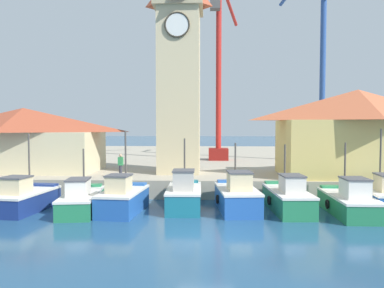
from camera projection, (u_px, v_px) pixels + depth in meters
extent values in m
plane|color=navy|center=(206.00, 240.00, 15.57)|extent=(300.00, 300.00, 0.00)
cube|color=#A89E89|center=(208.00, 161.00, 43.97)|extent=(120.00, 40.00, 1.22)
cube|color=navy|center=(24.00, 202.00, 21.02)|extent=(2.55, 4.49, 0.99)
cube|color=navy|center=(43.00, 186.00, 22.85)|extent=(1.84, 0.79, 0.24)
cube|color=silver|center=(24.00, 192.00, 20.99)|extent=(2.62, 4.55, 0.12)
cube|color=beige|center=(16.00, 186.00, 20.22)|extent=(1.39, 1.42, 0.85)
cube|color=#4C4C51|center=(16.00, 177.00, 20.20)|extent=(1.48, 1.50, 0.08)
cylinder|color=#4C4742|center=(29.00, 162.00, 21.43)|extent=(0.10, 0.10, 3.21)
torus|color=black|center=(9.00, 200.00, 21.40)|extent=(0.18, 0.53, 0.52)
cube|color=#237A4C|center=(82.00, 203.00, 20.84)|extent=(2.39, 5.16, 0.93)
cube|color=#237A4C|center=(89.00, 186.00, 23.04)|extent=(1.55, 0.79, 0.24)
cube|color=silver|center=(82.00, 194.00, 20.81)|extent=(2.45, 5.23, 0.12)
cube|color=silver|center=(78.00, 188.00, 19.92)|extent=(1.24, 1.62, 0.85)
cube|color=#4C4C51|center=(78.00, 179.00, 19.90)|extent=(1.33, 1.71, 0.08)
cylinder|color=#4C4742|center=(84.00, 170.00, 21.37)|extent=(0.10, 0.10, 2.43)
torus|color=black|center=(66.00, 202.00, 21.00)|extent=(0.19, 0.53, 0.52)
cube|color=#2356A8|center=(123.00, 202.00, 20.62)|extent=(2.23, 4.26, 1.12)
cube|color=#2356A8|center=(133.00, 185.00, 22.38)|extent=(1.65, 0.73, 0.24)
cube|color=silver|center=(123.00, 191.00, 20.59)|extent=(2.30, 4.32, 0.12)
cube|color=beige|center=(119.00, 184.00, 19.86)|extent=(1.23, 1.32, 0.87)
cube|color=#4C4C51|center=(119.00, 175.00, 19.83)|extent=(1.32, 1.41, 0.08)
cylinder|color=#4C4742|center=(126.00, 160.00, 21.02)|extent=(0.10, 0.10, 3.28)
torus|color=black|center=(107.00, 201.00, 20.96)|extent=(0.16, 0.53, 0.52)
cube|color=#196B7F|center=(184.00, 199.00, 21.48)|extent=(1.96, 4.44, 1.12)
cube|color=#196B7F|center=(186.00, 182.00, 23.39)|extent=(1.59, 0.64, 0.24)
cube|color=silver|center=(184.00, 189.00, 21.45)|extent=(2.02, 4.50, 0.12)
cube|color=#B2ADA3|center=(184.00, 181.00, 20.65)|extent=(1.15, 1.35, 1.03)
cube|color=#4C4C51|center=(184.00, 171.00, 20.62)|extent=(1.23, 1.43, 0.08)
cylinder|color=#4C4742|center=(185.00, 162.00, 21.93)|extent=(0.10, 0.10, 2.80)
torus|color=black|center=(167.00, 198.00, 21.72)|extent=(0.13, 0.52, 0.52)
cube|color=#2356A8|center=(237.00, 200.00, 21.15)|extent=(2.42, 4.76, 1.17)
cube|color=#2356A8|center=(231.00, 182.00, 23.15)|extent=(1.75, 0.76, 0.24)
cube|color=silver|center=(237.00, 189.00, 21.11)|extent=(2.49, 4.82, 0.12)
cube|color=beige|center=(239.00, 181.00, 20.29)|extent=(1.33, 1.48, 0.95)
cube|color=#4C4C51|center=(239.00, 172.00, 20.26)|extent=(1.41, 1.57, 0.08)
cylinder|color=#4C4742|center=(235.00, 165.00, 21.62)|extent=(0.10, 0.10, 2.50)
torus|color=black|center=(217.00, 199.00, 21.32)|extent=(0.17, 0.53, 0.52)
cube|color=#237A4C|center=(287.00, 201.00, 20.94)|extent=(2.10, 5.09, 1.09)
cube|color=#237A4C|center=(278.00, 183.00, 23.15)|extent=(1.56, 0.69, 0.24)
cube|color=silver|center=(287.00, 191.00, 20.91)|extent=(2.16, 5.16, 0.12)
cube|color=beige|center=(292.00, 184.00, 20.01)|extent=(1.17, 1.56, 0.88)
cube|color=#4C4C51|center=(292.00, 175.00, 19.99)|extent=(1.25, 1.65, 0.08)
cylinder|color=#4C4742|center=(285.00, 166.00, 21.47)|extent=(0.10, 0.10, 2.50)
torus|color=black|center=(269.00, 200.00, 21.17)|extent=(0.15, 0.53, 0.52)
cube|color=#237A4C|center=(348.00, 205.00, 20.19)|extent=(1.97, 5.01, 0.95)
cube|color=#237A4C|center=(335.00, 188.00, 22.40)|extent=(1.64, 0.61, 0.24)
cube|color=silver|center=(348.00, 196.00, 20.16)|extent=(2.03, 5.07, 0.12)
cube|color=silver|center=(355.00, 189.00, 19.26)|extent=(1.17, 1.51, 0.95)
cube|color=#4C4C51|center=(355.00, 179.00, 19.24)|extent=(1.25, 1.59, 0.08)
cylinder|color=#4C4742|center=(345.00, 168.00, 20.71)|extent=(0.10, 0.10, 2.80)
torus|color=black|center=(327.00, 204.00, 20.49)|extent=(0.12, 0.52, 0.52)
cube|color=#2356A8|center=(383.00, 201.00, 20.85)|extent=(2.39, 4.68, 1.15)
cube|color=#2356A8|center=(371.00, 183.00, 22.82)|extent=(1.78, 0.73, 0.24)
cube|color=silver|center=(384.00, 190.00, 20.82)|extent=(2.45, 4.74, 0.12)
cylinder|color=#4C4742|center=(380.00, 158.00, 21.30)|extent=(0.10, 0.10, 3.35)
torus|color=black|center=(361.00, 200.00, 21.21)|extent=(0.16, 0.53, 0.52)
cube|color=beige|center=(179.00, 93.00, 27.97)|extent=(3.06, 3.06, 12.04)
cube|color=tan|center=(179.00, 9.00, 27.66)|extent=(3.56, 3.56, 0.30)
cylinder|color=white|center=(177.00, 25.00, 26.16)|extent=(1.68, 0.12, 1.68)
torus|color=#332D23|center=(177.00, 25.00, 26.12)|extent=(1.80, 0.12, 1.80)
cube|color=beige|center=(24.00, 151.00, 29.25)|extent=(11.47, 5.37, 3.07)
pyramid|color=#A3472D|center=(23.00, 120.00, 29.13)|extent=(11.87, 5.77, 1.86)
cube|color=tan|center=(357.00, 148.00, 26.43)|extent=(10.47, 5.71, 3.93)
pyramid|color=#C1603D|center=(358.00, 105.00, 26.28)|extent=(10.87, 6.11, 2.15)
cube|color=maroon|center=(218.00, 154.00, 38.58)|extent=(2.00, 2.00, 1.20)
cylinder|color=red|center=(219.00, 66.00, 38.12)|extent=(0.56, 0.56, 16.91)
cylinder|color=red|center=(228.00, 2.00, 41.18)|extent=(2.63, 7.21, 3.41)
cube|color=#4C4C4C|center=(215.00, 4.00, 36.63)|extent=(1.00, 1.00, 1.00)
cube|color=navy|center=(321.00, 155.00, 37.21)|extent=(2.00, 2.00, 1.20)
cylinder|color=#284C93|center=(323.00, 53.00, 36.70)|extent=(0.56, 0.56, 18.95)
cylinder|color=#33333D|center=(121.00, 171.00, 25.49)|extent=(0.22, 0.22, 0.85)
cube|color=#338C4C|center=(121.00, 161.00, 25.46)|extent=(0.34, 0.22, 0.56)
sphere|color=tan|center=(121.00, 155.00, 25.44)|extent=(0.20, 0.20, 0.20)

